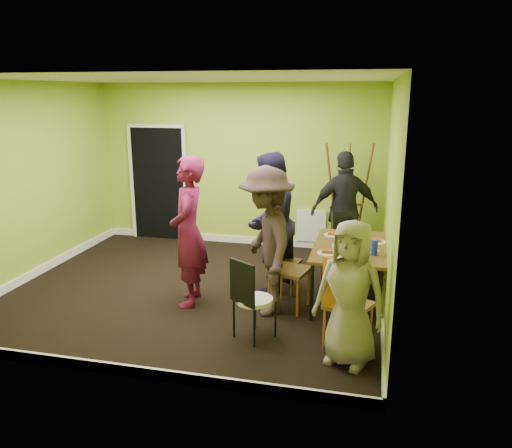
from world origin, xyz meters
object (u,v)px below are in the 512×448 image
(chair_back_end, at_px, (345,230))
(person_standing, at_px, (188,232))
(chair_bentwood, at_px, (250,296))
(orange_bottle, at_px, (340,238))
(chair_front_end, at_px, (345,299))
(dining_table, at_px, (350,250))
(chair_left_far, at_px, (280,256))
(person_back_end, at_px, (345,210))
(blue_bottle, at_px, (374,248))
(person_left_near, at_px, (267,241))
(person_front_end, at_px, (350,294))
(thermos, at_px, (348,238))
(chair_left_near, at_px, (283,261))
(easel, at_px, (347,202))
(person_left_far, at_px, (269,223))

(chair_back_end, height_order, person_standing, person_standing)
(chair_bentwood, bearing_deg, orange_bottle, 93.01)
(orange_bottle, bearing_deg, chair_front_end, -83.50)
(dining_table, relative_size, chair_left_far, 1.72)
(chair_back_end, xyz_separation_m, person_back_end, (-0.02, 0.20, 0.25))
(chair_front_end, distance_m, person_standing, 2.19)
(blue_bottle, distance_m, person_left_near, 1.29)
(dining_table, height_order, person_front_end, person_front_end)
(person_standing, bearing_deg, chair_bentwood, 40.25)
(thermos, xyz_separation_m, person_back_end, (-0.12, 1.39, 0.04))
(chair_left_near, relative_size, person_standing, 0.57)
(chair_left_far, height_order, orange_bottle, chair_left_far)
(chair_left_far, relative_size, chair_front_end, 0.85)
(chair_left_far, relative_size, easel, 0.46)
(chair_front_end, xyz_separation_m, person_left_far, (-1.12, 1.48, 0.36))
(chair_left_far, xyz_separation_m, person_left_far, (-0.16, -0.02, 0.45))
(orange_bottle, height_order, person_left_far, person_left_far)
(chair_back_end, xyz_separation_m, orange_bottle, (-0.01, -0.99, 0.15))
(chair_back_end, distance_m, chair_bentwood, 2.60)
(easel, height_order, blue_bottle, easel)
(chair_left_far, relative_size, orange_bottle, 9.84)
(chair_left_far, xyz_separation_m, person_back_end, (0.77, 1.17, 0.41))
(easel, distance_m, blue_bottle, 2.15)
(chair_left_near, relative_size, blue_bottle, 5.84)
(chair_back_end, height_order, chair_bentwood, chair_bentwood)
(person_left_far, distance_m, person_front_end, 2.07)
(chair_left_far, xyz_separation_m, person_standing, (-1.05, -0.70, 0.46))
(person_left_near, bearing_deg, person_left_far, 165.04)
(easel, xyz_separation_m, person_front_end, (0.22, -3.34, -0.20))
(easel, bearing_deg, dining_table, -85.49)
(dining_table, height_order, chair_front_end, chair_front_end)
(chair_bentwood, xyz_separation_m, person_left_far, (-0.10, 1.46, 0.43))
(chair_bentwood, relative_size, person_front_end, 0.63)
(dining_table, relative_size, person_back_end, 0.84)
(thermos, relative_size, blue_bottle, 1.21)
(chair_back_end, bearing_deg, person_back_end, -102.99)
(dining_table, bearing_deg, chair_front_end, -88.84)
(chair_front_end, height_order, thermos, chair_front_end)
(dining_table, height_order, chair_left_far, chair_left_far)
(chair_front_end, xyz_separation_m, person_left_near, (-0.99, 0.76, 0.33))
(dining_table, bearing_deg, person_standing, -165.07)
(dining_table, relative_size, person_front_end, 1.02)
(chair_back_end, distance_m, chair_front_end, 2.48)
(easel, distance_m, thermos, 1.84)
(chair_left_near, height_order, chair_front_end, chair_left_near)
(dining_table, xyz_separation_m, blue_bottle, (0.30, -0.31, 0.15))
(dining_table, bearing_deg, easel, 94.51)
(dining_table, xyz_separation_m, person_left_near, (-0.96, -0.57, 0.21))
(chair_left_far, xyz_separation_m, thermos, (0.89, -0.21, 0.37))
(orange_bottle, distance_m, person_standing, 1.96)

